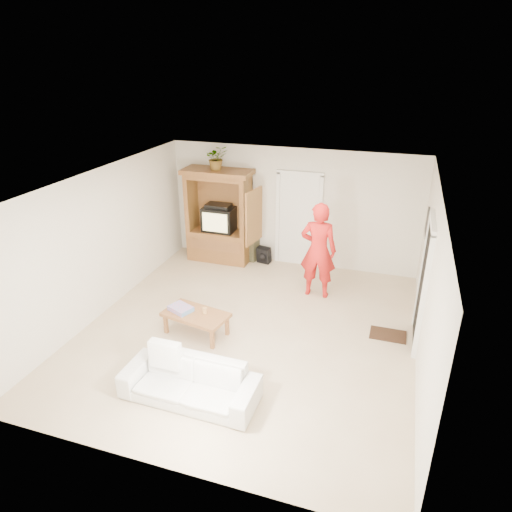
% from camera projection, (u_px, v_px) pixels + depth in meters
% --- Properties ---
extents(floor, '(6.00, 6.00, 0.00)m').
position_uv_depth(floor, '(249.00, 331.00, 7.87)').
color(floor, tan).
rests_on(floor, ground).
extents(ceiling, '(6.00, 6.00, 0.00)m').
position_uv_depth(ceiling, '(247.00, 184.00, 6.81)').
color(ceiling, white).
rests_on(ceiling, floor).
extents(wall_back, '(5.50, 0.00, 5.50)m').
position_uv_depth(wall_back, '(292.00, 208.00, 9.95)').
color(wall_back, silver).
rests_on(wall_back, floor).
extents(wall_front, '(5.50, 0.00, 5.50)m').
position_uv_depth(wall_front, '(155.00, 377.00, 4.73)').
color(wall_front, silver).
rests_on(wall_front, floor).
extents(wall_left, '(0.00, 6.00, 6.00)m').
position_uv_depth(wall_left, '(102.00, 242.00, 8.12)').
color(wall_left, silver).
rests_on(wall_left, floor).
extents(wall_right, '(0.00, 6.00, 6.00)m').
position_uv_depth(wall_right, '(428.00, 287.00, 6.57)').
color(wall_right, silver).
rests_on(wall_right, floor).
extents(armoire, '(1.82, 1.14, 2.10)m').
position_uv_depth(armoire, '(220.00, 222.00, 10.26)').
color(armoire, brown).
rests_on(armoire, floor).
extents(door_back, '(0.85, 0.05, 2.04)m').
position_uv_depth(door_back, '(298.00, 221.00, 9.99)').
color(door_back, white).
rests_on(door_back, floor).
extents(doorway_right, '(0.05, 0.90, 2.04)m').
position_uv_depth(doorway_right, '(423.00, 286.00, 7.21)').
color(doorway_right, black).
rests_on(doorway_right, floor).
extents(framed_picture, '(0.03, 0.60, 0.48)m').
position_uv_depth(framed_picture, '(428.00, 224.00, 8.10)').
color(framed_picture, black).
rests_on(framed_picture, wall_right).
extents(doormat, '(0.60, 0.40, 0.02)m').
position_uv_depth(doormat, '(388.00, 335.00, 7.74)').
color(doormat, '#382316').
rests_on(doormat, floor).
extents(plant, '(0.61, 0.60, 0.52)m').
position_uv_depth(plant, '(216.00, 158.00, 9.65)').
color(plant, '#4C7238').
rests_on(plant, armoire).
extents(man, '(0.70, 0.46, 1.90)m').
position_uv_depth(man, '(318.00, 250.00, 8.67)').
color(man, red).
rests_on(man, floor).
extents(sofa, '(1.90, 0.78, 0.55)m').
position_uv_depth(sofa, '(190.00, 382.00, 6.22)').
color(sofa, silver).
rests_on(sofa, floor).
extents(coffee_table, '(1.17, 0.78, 0.40)m').
position_uv_depth(coffee_table, '(196.00, 316.00, 7.65)').
color(coffee_table, '#936032').
rests_on(coffee_table, floor).
extents(towel, '(0.46, 0.41, 0.08)m').
position_uv_depth(towel, '(181.00, 309.00, 7.69)').
color(towel, '#DF4A79').
rests_on(towel, coffee_table).
extents(candle, '(0.08, 0.08, 0.10)m').
position_uv_depth(candle, '(205.00, 311.00, 7.61)').
color(candle, tan).
rests_on(candle, coffee_table).
extents(backpack_black, '(0.32, 0.23, 0.37)m').
position_uv_depth(backpack_black, '(264.00, 255.00, 10.35)').
color(backpack_black, black).
rests_on(backpack_black, floor).
extents(backpack_olive, '(0.44, 0.37, 0.73)m').
position_uv_depth(backpack_olive, '(249.00, 244.00, 10.46)').
color(backpack_olive, '#47442B').
rests_on(backpack_olive, floor).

